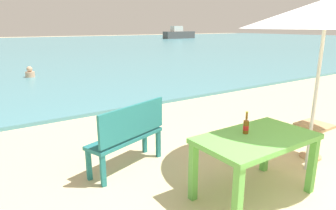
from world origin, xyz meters
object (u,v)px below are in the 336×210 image
(bench_teal_center, at_px, (129,133))
(boat_ferry, at_px, (179,34))
(swimmer_person, at_px, (30,73))
(beer_bottle_amber, at_px, (246,126))
(patio_umbrella, at_px, (327,14))
(side_table_wood, at_px, (313,136))
(picnic_table_green, at_px, (256,145))

(bench_teal_center, relative_size, boat_ferry, 0.24)
(swimmer_person, bearing_deg, beer_bottle_amber, -86.09)
(patio_umbrella, bearing_deg, beer_bottle_amber, 174.54)
(side_table_wood, relative_size, bench_teal_center, 0.43)
(boat_ferry, bearing_deg, beer_bottle_amber, -125.08)
(bench_teal_center, bearing_deg, beer_bottle_amber, -56.79)
(bench_teal_center, distance_m, boat_ferry, 42.96)
(picnic_table_green, height_order, bench_teal_center, bench_teal_center)
(bench_teal_center, distance_m, swimmer_person, 8.70)
(bench_teal_center, bearing_deg, side_table_wood, -26.41)
(picnic_table_green, relative_size, bench_teal_center, 1.12)
(patio_umbrella, distance_m, bench_teal_center, 2.95)
(beer_bottle_amber, bearing_deg, picnic_table_green, -72.45)
(patio_umbrella, relative_size, side_table_wood, 4.26)
(picnic_table_green, height_order, swimmer_person, picnic_table_green)
(picnic_table_green, xyz_separation_m, bench_teal_center, (-0.90, 1.44, -0.11))
(patio_umbrella, distance_m, boat_ferry, 42.95)
(patio_umbrella, xyz_separation_m, swimmer_person, (-1.88, 10.12, -1.88))
(beer_bottle_amber, xyz_separation_m, swimmer_person, (-0.68, 10.00, -0.61))
(bench_teal_center, xyz_separation_m, swimmer_person, (0.17, 8.69, -0.30))
(picnic_table_green, bearing_deg, side_table_wood, 7.35)
(beer_bottle_amber, distance_m, swimmer_person, 10.04)
(picnic_table_green, relative_size, side_table_wood, 2.59)
(side_table_wood, distance_m, bench_teal_center, 2.78)
(picnic_table_green, xyz_separation_m, patio_umbrella, (1.16, 0.02, 1.47))
(picnic_table_green, height_order, patio_umbrella, patio_umbrella)
(patio_umbrella, bearing_deg, bench_teal_center, 145.28)
(patio_umbrella, distance_m, side_table_wood, 1.83)
(patio_umbrella, height_order, side_table_wood, patio_umbrella)
(side_table_wood, bearing_deg, picnic_table_green, -172.65)
(picnic_table_green, distance_m, side_table_wood, 1.63)
(patio_umbrella, bearing_deg, picnic_table_green, -179.25)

